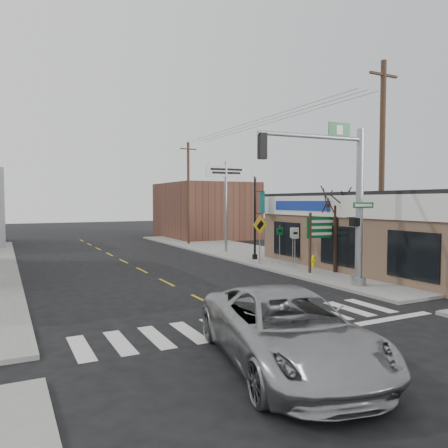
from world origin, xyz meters
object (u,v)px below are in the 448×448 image
traffic_signal_pole (345,190)px  bare_tree (336,193)px  suv (287,329)px  fire_hydrant (314,261)px  dance_center_sign (226,183)px  utility_pole_far (188,192)px  guide_sign (322,234)px  lamp_post (256,210)px  utility_pole_near (382,167)px

traffic_signal_pole → bare_tree: traffic_signal_pole is taller
suv → fire_hydrant: (9.51, 10.95, -0.36)m
dance_center_sign → utility_pole_far: 6.61m
traffic_signal_pole → guide_sign: traffic_signal_pole is taller
traffic_signal_pole → utility_pole_far: (1.36, 20.55, 0.32)m
utility_pole_far → traffic_signal_pole: bearing=-95.8°
suv → traffic_signal_pole: traffic_signal_pole is taller
lamp_post → guide_sign: bearing=-103.7°
suv → guide_sign: (8.88, 9.56, 1.24)m
suv → lamp_post: size_ratio=1.15×
traffic_signal_pole → utility_pole_far: size_ratio=0.80×
fire_hydrant → utility_pole_near: bearing=-75.2°
dance_center_sign → bare_tree: (0.73, -10.82, -0.88)m
bare_tree → utility_pole_far: 17.44m
traffic_signal_pole → dance_center_sign: (1.57, 13.96, 0.81)m
fire_hydrant → utility_pole_far: bearing=93.7°
traffic_signal_pole → guide_sign: bearing=68.3°
utility_pole_far → dance_center_sign: bearing=-90.2°
guide_sign → lamp_post: size_ratio=0.57×
fire_hydrant → dance_center_sign: 10.10m
bare_tree → utility_pole_near: (1.07, -1.95, 1.24)m
utility_pole_near → dance_center_sign: bearing=96.6°
guide_sign → fire_hydrant: size_ratio=4.53×
dance_center_sign → utility_pole_near: (1.80, -12.76, 0.36)m
fire_hydrant → traffic_signal_pole: bearing=-115.4°
dance_center_sign → utility_pole_near: utility_pole_near is taller
utility_pole_near → utility_pole_far: 19.47m
guide_sign → bare_tree: bare_tree is taller
lamp_post → bare_tree: bearing=-99.0°
traffic_signal_pole → utility_pole_far: utility_pole_far is taller
guide_sign → bare_tree: (0.56, -0.44, 2.07)m
suv → guide_sign: guide_sign is taller
fire_hydrant → bare_tree: 4.09m
suv → fire_hydrant: suv is taller
suv → guide_sign: size_ratio=2.01×
guide_sign → fire_hydrant: (0.62, 1.39, -1.59)m
dance_center_sign → traffic_signal_pole: bearing=-93.1°
guide_sign → utility_pole_far: 17.15m
lamp_post → bare_tree: lamp_post is taller
lamp_post → utility_pole_near: 8.69m
guide_sign → utility_pole_far: utility_pole_far is taller
traffic_signal_pole → fire_hydrant: (2.36, 4.97, -3.73)m
dance_center_sign → utility_pole_far: size_ratio=0.75×
guide_sign → bare_tree: size_ratio=0.60×
suv → lamp_post: bearing=73.1°
utility_pole_near → suv: bearing=-147.1°
fire_hydrant → utility_pole_near: (1.00, -3.78, 4.90)m
utility_pole_near → lamp_post: bearing=102.8°
lamp_post → utility_pole_near: size_ratio=0.52×
fire_hydrant → dance_center_sign: (-0.80, 8.99, 4.54)m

